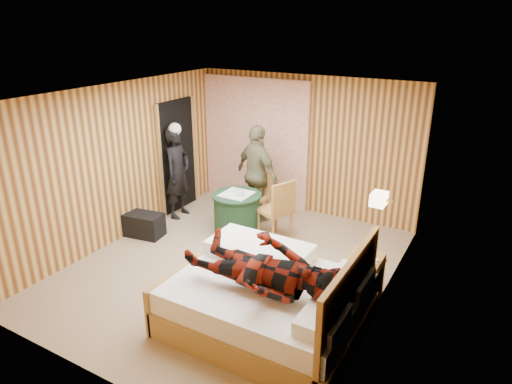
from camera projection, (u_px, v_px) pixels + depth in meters
The scene contains 23 objects.
floor at pixel (232, 267), 6.67m from camera, with size 4.20×5.00×0.01m, color tan.
ceiling at pixel (228, 95), 5.77m from camera, with size 4.20×5.00×0.01m, color white.
wall_back at pixel (305, 145), 8.24m from camera, with size 4.20×0.02×2.50m, color #E3AE57.
wall_left at pixel (118, 164), 7.19m from camera, with size 0.02×5.00×2.50m, color #E3AE57.
wall_right at pixel (383, 219), 5.24m from camera, with size 0.02×5.00×2.50m, color #E3AE57.
curtain at pixel (255, 142), 8.67m from camera, with size 2.20×0.08×2.40m, color white.
doorway at pixel (177, 156), 8.39m from camera, with size 0.06×0.90×2.05m, color black.
wall_lamp at pixel (379, 199), 5.67m from camera, with size 0.26×0.24×0.16m.
bed at pixel (270, 301), 5.29m from camera, with size 2.17×1.71×1.18m.
nightstand at pixel (362, 278), 5.83m from camera, with size 0.44×0.60×0.58m.
round_table at pixel (237, 214), 7.57m from camera, with size 0.81×0.81×0.72m.
chair_far at pixel (257, 192), 8.02m from camera, with size 0.49×0.49×0.93m.
chair_near at pixel (279, 207), 7.25m from camera, with size 0.61×0.61×1.03m.
duffel_bag at pixel (143, 224), 7.58m from camera, with size 0.68×0.36×0.39m, color black.
sneaker_left at pixel (240, 222), 7.97m from camera, with size 0.30×0.12×0.13m, color white.
sneaker_right at pixel (231, 229), 7.73m from camera, with size 0.29×0.12×0.13m, color white.
woman_standing at pixel (178, 173), 8.11m from camera, with size 0.60×0.39×1.65m, color black.
man_at_table at pixel (257, 174), 7.94m from camera, with size 1.01×0.42×1.72m, color #6B6A47.
man_on_bed at pixel (263, 258), 4.85m from camera, with size 1.77×0.67×0.86m, color maroon.
book_lower at pixel (363, 260), 5.69m from camera, with size 0.17×0.22×0.02m, color white.
book_upper at pixel (363, 258), 5.68m from camera, with size 0.16×0.22×0.02m, color white.
cup_nightstand at pixel (368, 251), 5.82m from camera, with size 0.10×0.10×0.09m, color white.
cup_table at pixel (240, 193), 7.34m from camera, with size 0.12×0.12×0.10m, color white.
Camera 1 is at (3.21, -4.88, 3.42)m, focal length 32.00 mm.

